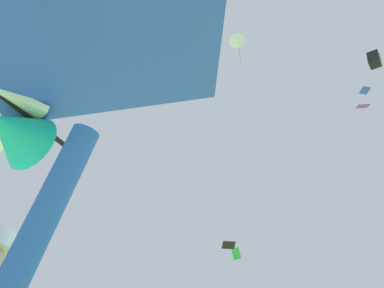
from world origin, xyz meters
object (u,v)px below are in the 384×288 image
distant_kite_purple_high_left (363,106)px  distant_kite_black_low_right (374,60)px  distant_kite_white_mid_right (239,43)px  distant_kite_black_far_center (229,245)px  distant_kite_blue_low_left (365,90)px  distant_kite_green_high_right (236,253)px  held_stunt_kite (7,88)px

distant_kite_purple_high_left → distant_kite_black_low_right: size_ratio=0.75×
distant_kite_white_mid_right → distant_kite_purple_high_left: distant_kite_white_mid_right is taller
distant_kite_black_low_right → distant_kite_black_far_center: bearing=-174.6°
distant_kite_blue_low_left → distant_kite_black_low_right: distant_kite_blue_low_left is taller
distant_kite_black_low_right → distant_kite_purple_high_left: bearing=-145.7°
distant_kite_purple_high_left → distant_kite_black_low_right: (2.04, 1.39, 4.81)m
distant_kite_white_mid_right → distant_kite_black_low_right: (8.43, 6.73, 3.07)m
distant_kite_black_low_right → distant_kite_green_high_right: bearing=133.9°
distant_kite_purple_high_left → distant_kite_blue_low_left: size_ratio=1.08×
distant_kite_black_far_center → distant_kite_black_low_right: bearing=5.4°
distant_kite_blue_low_left → distant_kite_black_far_center: bearing=-150.5°
distant_kite_blue_low_left → held_stunt_kite: bearing=-108.5°
distant_kite_purple_high_left → distant_kite_blue_low_left: 9.56m
distant_kite_white_mid_right → distant_kite_green_high_right: distant_kite_white_mid_right is taller
distant_kite_green_high_right → distant_kite_blue_low_left: 18.46m
distant_kite_blue_low_left → distant_kite_purple_high_left: bearing=-109.0°
distant_kite_white_mid_right → distant_kite_blue_low_left: (8.67, 11.95, 4.79)m
held_stunt_kite → distant_kite_blue_low_left: 32.55m
distant_kite_white_mid_right → distant_kite_blue_low_left: size_ratio=2.36×
held_stunt_kite → distant_kite_green_high_right: size_ratio=1.48×
distant_kite_green_high_right → distant_kite_blue_low_left: bearing=-32.0°
distant_kite_white_mid_right → distant_kite_purple_high_left: 8.52m
distant_kite_purple_high_left → distant_kite_black_low_right: distant_kite_black_low_right is taller
distant_kite_black_far_center → held_stunt_kite: bearing=-81.3°
held_stunt_kite → distant_kite_purple_high_left: (5.96, 17.96, 13.18)m
held_stunt_kite → distant_kite_green_high_right: 34.62m
distant_kite_white_mid_right → distant_kite_black_far_center: distant_kite_white_mid_right is taller
held_stunt_kite → distant_kite_green_high_right: distant_kite_green_high_right is taller
distant_kite_white_mid_right → distant_kite_black_low_right: size_ratio=1.63×
distant_kite_white_mid_right → distant_kite_black_far_center: (-2.35, 5.70, -9.24)m
held_stunt_kite → distant_kite_black_far_center: size_ratio=2.12×
distant_kite_white_mid_right → distant_kite_black_low_right: distant_kite_black_low_right is taller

